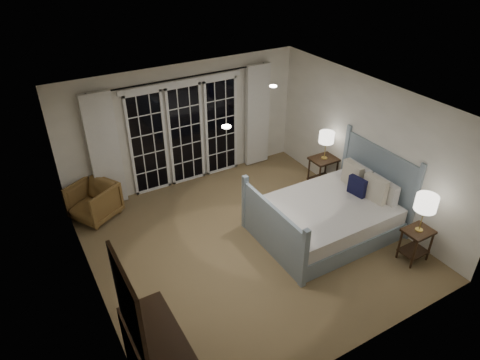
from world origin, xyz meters
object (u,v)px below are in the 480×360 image
lamp_left (426,203)px  lamp_right (327,138)px  nightstand_left (416,240)px  armchair (94,201)px  nightstand_right (323,168)px  bed (329,215)px

lamp_left → lamp_right: (0.12, 2.47, 0.04)m
nightstand_left → armchair: (-4.19, 3.77, -0.04)m
nightstand_left → armchair: armchair is taller
nightstand_right → lamp_left: bearing=-92.8°
bed → nightstand_right: size_ratio=3.42×
bed → nightstand_left: bed is taller
nightstand_left → nightstand_right: bearing=87.2°
nightstand_right → armchair: armchair is taller
lamp_right → armchair: bearing=163.1°
armchair → lamp_right: bearing=43.2°
bed → nightstand_left: 1.46m
nightstand_right → lamp_right: lamp_right is taller
nightstand_left → armchair: bearing=138.0°
bed → nightstand_right: (0.84, 1.19, 0.11)m
nightstand_left → lamp_right: bearing=87.2°
nightstand_left → armchair: size_ratio=0.77×
bed → armchair: bed is taller
lamp_right → lamp_left: bearing=-92.8°
lamp_left → lamp_right: lamp_right is taller
nightstand_left → armchair: 5.64m
nightstand_left → lamp_right: size_ratio=1.03×
nightstand_left → lamp_left: size_ratio=0.91×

